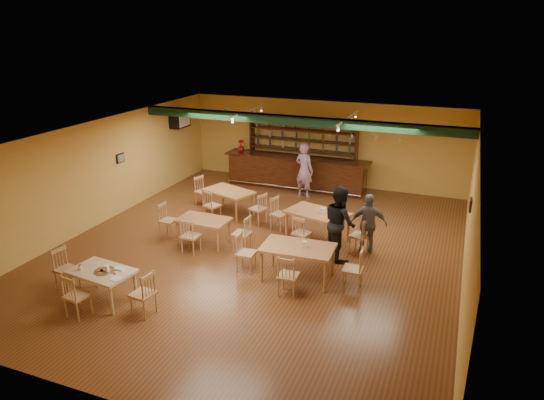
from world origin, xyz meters
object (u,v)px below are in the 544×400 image
at_px(patron_bar, 304,170).
at_px(patron_right_a, 340,222).
at_px(near_table, 103,285).
at_px(dining_table_c, 204,231).
at_px(dining_table_a, 229,202).
at_px(dining_table_d, 298,263).
at_px(bar_counter, 296,172).
at_px(dining_table_b, 317,226).

xyz_separation_m(patron_bar, patron_right_a, (2.24, -4.07, 0.01)).
bearing_deg(near_table, dining_table_c, 87.96).
bearing_deg(dining_table_a, dining_table_d, -24.54).
height_order(dining_table_a, patron_bar, patron_bar).
distance_m(dining_table_d, near_table, 4.25).
distance_m(bar_counter, patron_right_a, 5.66).
bearing_deg(patron_bar, bar_counter, -38.09).
bearing_deg(dining_table_d, dining_table_a, 133.23).
bearing_deg(bar_counter, patron_bar, -55.98).
bearing_deg(bar_counter, near_table, -98.43).
relative_size(dining_table_c, dining_table_d, 0.84).
bearing_deg(dining_table_c, near_table, -97.59).
bearing_deg(dining_table_d, near_table, -148.55).
height_order(patron_bar, patron_right_a, patron_right_a).
height_order(dining_table_b, near_table, dining_table_b).
xyz_separation_m(dining_table_d, patron_bar, (-1.65, 5.53, 0.52)).
relative_size(dining_table_d, patron_bar, 0.88).
bearing_deg(dining_table_a, dining_table_c, -62.16).
height_order(dining_table_c, dining_table_d, dining_table_d).
height_order(dining_table_a, dining_table_d, dining_table_d).
bearing_deg(dining_table_d, dining_table_b, 92.52).
xyz_separation_m(dining_table_b, dining_table_d, (0.21, -2.25, 0.00)).
relative_size(bar_counter, patron_right_a, 2.77).
bearing_deg(dining_table_a, near_table, -72.87).
relative_size(dining_table_a, dining_table_d, 0.93).
relative_size(bar_counter, dining_table_c, 3.81).
xyz_separation_m(near_table, patron_right_a, (4.10, 3.85, 0.58)).
xyz_separation_m(dining_table_b, near_table, (-3.30, -4.65, -0.05)).
height_order(bar_counter, dining_table_c, bar_counter).
distance_m(bar_counter, dining_table_b, 4.56).
bearing_deg(dining_table_d, bar_counter, 106.34).
height_order(bar_counter, dining_table_b, bar_counter).
distance_m(dining_table_a, near_table, 5.56).
relative_size(dining_table_c, patron_bar, 0.73).
relative_size(near_table, patron_bar, 0.71).
bearing_deg(patron_right_a, near_table, 95.80).
distance_m(dining_table_c, near_table, 3.42).
bearing_deg(patron_right_a, dining_table_b, 7.60).
relative_size(dining_table_b, near_table, 1.24).
bearing_deg(near_table, patron_right_a, 50.28).
bearing_deg(dining_table_b, near_table, -109.77).
height_order(dining_table_c, patron_bar, patron_bar).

